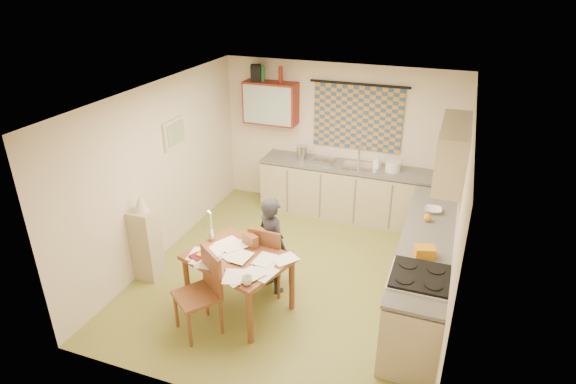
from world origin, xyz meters
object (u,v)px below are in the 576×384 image
at_px(stove, 415,312).
at_px(shelf_stand, 146,244).
at_px(counter_right, 423,270).
at_px(dining_table, 239,282).
at_px(person, 272,245).
at_px(chair_far, 271,269).
at_px(counter_back, 359,193).

xyz_separation_m(stove, shelf_stand, (-3.54, 0.15, 0.02)).
distance_m(counter_right, stove, 0.89).
distance_m(dining_table, person, 0.63).
bearing_deg(shelf_stand, dining_table, -7.23).
xyz_separation_m(dining_table, chair_far, (0.21, 0.51, -0.08)).
relative_size(person, shelf_stand, 1.30).
distance_m(chair_far, shelf_stand, 1.71).
height_order(counter_back, stove, stove).
relative_size(chair_far, person, 0.73).
height_order(counter_right, person, person).
xyz_separation_m(stove, dining_table, (-2.09, -0.04, -0.10)).
distance_m(counter_back, dining_table, 2.97).
bearing_deg(counter_right, dining_table, -156.16).
height_order(stove, dining_table, stove).
distance_m(chair_far, person, 0.36).
height_order(chair_far, person, person).
bearing_deg(counter_right, shelf_stand, -168.20).
distance_m(stove, shelf_stand, 3.54).
distance_m(stove, person, 1.93).
bearing_deg(counter_back, stove, -66.10).
bearing_deg(person, dining_table, 98.97).
bearing_deg(dining_table, counter_right, 42.01).
xyz_separation_m(counter_right, chair_far, (-1.88, -0.42, -0.15)).
height_order(counter_back, counter_right, same).
bearing_deg(counter_back, shelf_stand, -130.75).
bearing_deg(chair_far, person, -139.72).
bearing_deg(chair_far, counter_right, -164.53).
relative_size(counter_right, chair_far, 3.07).
height_order(counter_right, shelf_stand, shelf_stand).
relative_size(stove, dining_table, 0.70).
bearing_deg(stove, dining_table, -178.94).
distance_m(counter_back, chair_far, 2.43).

